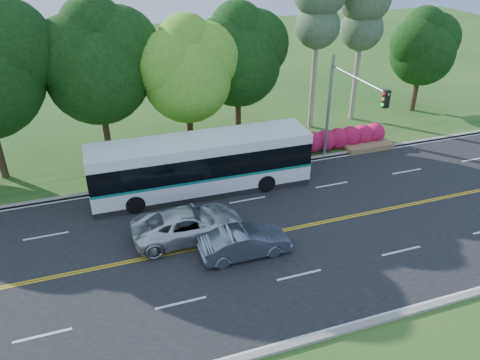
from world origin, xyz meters
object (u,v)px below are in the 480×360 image
object	(u,v)px
traffic_signal	(345,100)
transit_bus	(201,166)
sedan	(245,242)
suv	(188,224)

from	to	relation	value
traffic_signal	transit_bus	distance (m)	9.65
transit_bus	sedan	distance (m)	6.78
traffic_signal	transit_bus	size ratio (longest dim) A/B	0.54
transit_bus	suv	size ratio (longest dim) A/B	2.29
suv	traffic_signal	bearing A→B (deg)	-68.83
transit_bus	sedan	size ratio (longest dim) A/B	2.94
suv	transit_bus	bearing A→B (deg)	-23.44
transit_bus	suv	world-z (taller)	transit_bus
transit_bus	sedan	world-z (taller)	transit_bus
traffic_signal	sedan	size ratio (longest dim) A/B	1.60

